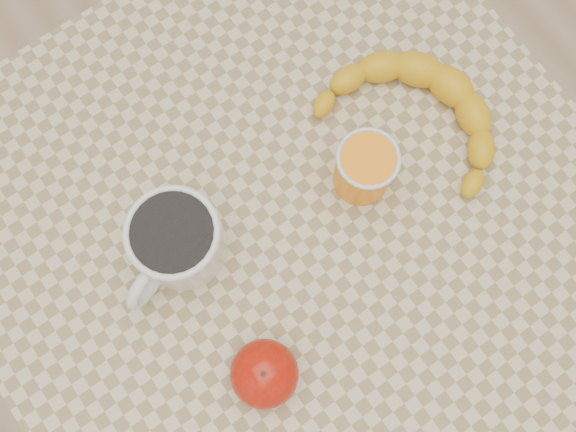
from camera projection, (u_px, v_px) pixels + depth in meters
ground at (288, 291)px, 1.54m from camera, size 3.00×3.00×0.00m
table at (288, 234)px, 0.89m from camera, size 0.80×0.80×0.75m
coffee_mug at (176, 241)px, 0.75m from camera, size 0.16×0.14×0.09m
orange_juice_glass at (365, 169)px, 0.78m from camera, size 0.08×0.08×0.09m
apple at (264, 374)px, 0.73m from camera, size 0.10×0.10×0.07m
banana at (418, 117)px, 0.82m from camera, size 0.34×0.38×0.05m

